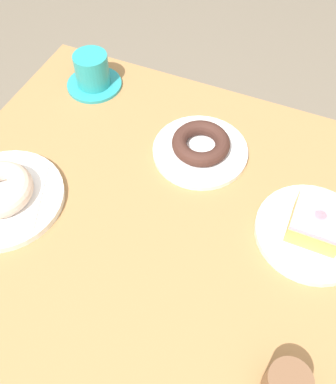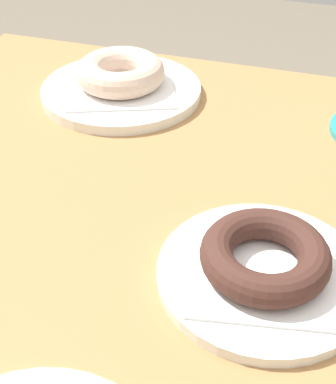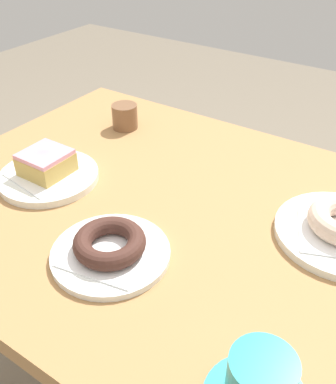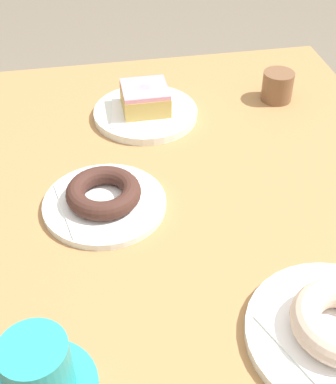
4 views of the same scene
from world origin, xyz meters
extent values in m
plane|color=#736857|center=(0.00, 0.00, 0.00)|extent=(6.00, 6.00, 0.00)
cube|color=#A57646|center=(0.00, 0.00, 0.69)|extent=(0.95, 0.75, 0.04)
cylinder|color=#9D7F52|center=(-0.39, 0.28, 0.34)|extent=(0.04, 0.04, 0.67)
cylinder|color=white|center=(0.23, 0.07, 0.72)|extent=(0.20, 0.20, 0.02)
cube|color=white|center=(0.23, 0.07, 0.73)|extent=(0.15, 0.15, 0.00)
cube|color=tan|center=(0.23, 0.07, 0.75)|extent=(0.09, 0.09, 0.04)
cube|color=pink|center=(0.23, 0.07, 0.77)|extent=(0.09, 0.09, 0.01)
cylinder|color=tan|center=(0.23, 0.07, 0.77)|extent=(0.02, 0.02, 0.00)
cylinder|color=white|center=(-0.32, -0.09, 0.72)|extent=(0.23, 0.23, 0.01)
cube|color=white|center=(-0.32, -0.09, 0.73)|extent=(0.19, 0.19, 0.00)
cylinder|color=white|center=(-0.02, 0.17, 0.72)|extent=(0.19, 0.19, 0.01)
cube|color=white|center=(-0.02, 0.17, 0.72)|extent=(0.15, 0.15, 0.00)
torus|color=#42261E|center=(-0.02, 0.17, 0.74)|extent=(0.12, 0.12, 0.03)
cylinder|color=teal|center=(-0.32, 0.27, 0.71)|extent=(0.13, 0.13, 0.01)
cylinder|color=teal|center=(-0.32, 0.27, 0.76)|extent=(0.08, 0.08, 0.08)
cylinder|color=black|center=(-0.32, 0.27, 0.79)|extent=(0.07, 0.07, 0.00)
camera|label=1|loc=(0.15, -0.40, 1.39)|focal=40.65mm
camera|label=2|loc=(0.35, 0.20, 1.09)|focal=52.18mm
camera|label=3|loc=(-0.39, 0.55, 1.21)|focal=40.82mm
camera|label=4|loc=(-0.66, 0.19, 1.28)|focal=50.10mm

